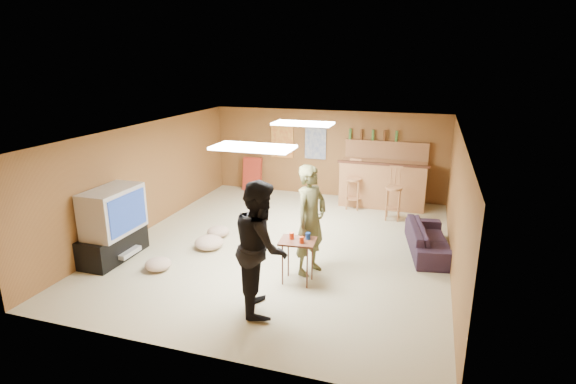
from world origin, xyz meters
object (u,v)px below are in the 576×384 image
(person_black, at_px, (261,247))
(bar_counter, at_px, (383,184))
(person_olive, at_px, (311,220))
(tv_body, at_px, (113,211))
(sofa, at_px, (429,239))
(tray_table, at_px, (297,261))

(person_black, bearing_deg, bar_counter, -35.30)
(person_olive, height_order, person_black, person_black)
(tv_body, relative_size, person_black, 0.58)
(tv_body, xyz_separation_m, sofa, (5.29, 1.98, -0.65))
(bar_counter, distance_m, sofa, 2.74)
(person_olive, bearing_deg, person_black, -172.81)
(bar_counter, distance_m, tray_table, 4.41)
(sofa, bearing_deg, tv_body, 100.68)
(sofa, bearing_deg, person_black, 130.80)
(bar_counter, bearing_deg, person_olive, -100.82)
(person_olive, height_order, tray_table, person_olive)
(tv_body, relative_size, tray_table, 1.53)
(person_olive, distance_m, tray_table, 0.70)
(person_olive, relative_size, person_black, 0.97)
(sofa, bearing_deg, person_olive, 117.40)
(bar_counter, height_order, tray_table, bar_counter)
(person_black, distance_m, tray_table, 1.10)
(sofa, relative_size, tray_table, 2.42)
(tray_table, bearing_deg, bar_counter, 78.99)
(tv_body, bearing_deg, person_black, -14.05)
(bar_counter, bearing_deg, tray_table, -101.01)
(bar_counter, relative_size, sofa, 1.15)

